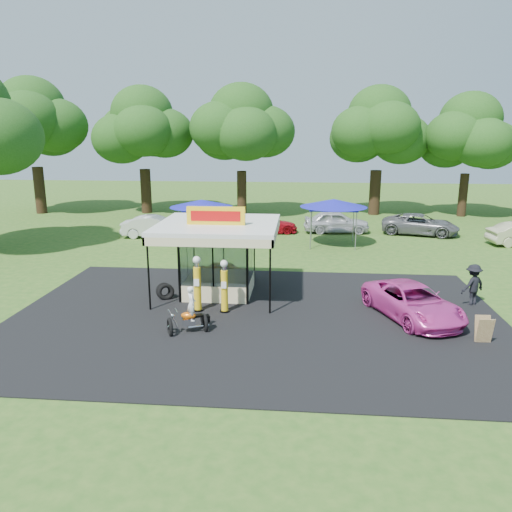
% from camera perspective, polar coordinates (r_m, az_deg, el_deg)
% --- Properties ---
extents(ground, '(120.00, 120.00, 0.00)m').
position_cam_1_polar(ground, '(18.72, -0.60, -9.22)').
color(ground, '#2B571B').
rests_on(ground, ground).
extents(asphalt_apron, '(20.00, 14.00, 0.04)m').
position_cam_1_polar(asphalt_apron, '(20.56, -0.03, -6.99)').
color(asphalt_apron, black).
rests_on(asphalt_apron, ground).
extents(gas_station_kiosk, '(5.40, 5.40, 4.18)m').
position_cam_1_polar(gas_station_kiosk, '(23.12, -4.30, -0.07)').
color(gas_station_kiosk, white).
rests_on(gas_station_kiosk, ground).
extents(gas_pump_left, '(0.45, 0.45, 2.41)m').
position_cam_1_polar(gas_pump_left, '(21.01, -6.72, -3.34)').
color(gas_pump_left, black).
rests_on(gas_pump_left, ground).
extents(gas_pump_right, '(0.42, 0.42, 2.28)m').
position_cam_1_polar(gas_pump_right, '(20.81, -3.63, -3.63)').
color(gas_pump_right, black).
rests_on(gas_pump_right, ground).
extents(motorcycle, '(1.65, 1.28, 1.88)m').
position_cam_1_polar(motorcycle, '(18.99, -7.52, -6.61)').
color(motorcycle, black).
rests_on(motorcycle, ground).
extents(spare_tires, '(0.97, 0.82, 0.78)m').
position_cam_1_polar(spare_tires, '(22.97, -10.36, -4.00)').
color(spare_tires, black).
rests_on(spare_tires, ground).
extents(a_frame_sign, '(0.55, 0.50, 0.98)m').
position_cam_1_polar(a_frame_sign, '(19.78, 24.59, -7.69)').
color(a_frame_sign, '#593819').
rests_on(a_frame_sign, ground).
extents(kiosk_car, '(2.82, 1.13, 0.96)m').
position_cam_1_polar(kiosk_car, '(25.55, -3.44, -1.72)').
color(kiosk_car, yellow).
rests_on(kiosk_car, ground).
extents(pink_sedan, '(3.97, 5.49, 1.39)m').
position_cam_1_polar(pink_sedan, '(21.23, 17.46, -5.03)').
color(pink_sedan, '#DD3CA4').
rests_on(pink_sedan, ground).
extents(spectator_east_a, '(1.38, 1.20, 1.85)m').
position_cam_1_polar(spectator_east_a, '(23.67, 23.54, -3.05)').
color(spectator_east_a, black).
rests_on(spectator_east_a, ground).
extents(bg_car_a, '(4.84, 2.00, 1.56)m').
position_cam_1_polar(bg_car_a, '(36.76, -11.44, 3.32)').
color(bg_car_a, silver).
rests_on(bg_car_a, ground).
extents(bg_car_b, '(4.82, 2.62, 1.33)m').
position_cam_1_polar(bg_car_b, '(37.60, 1.26, 3.65)').
color(bg_car_b, '#B80E19').
rests_on(bg_car_b, ground).
extents(bg_car_c, '(5.01, 2.34, 1.66)m').
position_cam_1_polar(bg_car_c, '(38.18, 9.17, 3.88)').
color(bg_car_c, silver).
rests_on(bg_car_c, ground).
extents(bg_car_d, '(5.98, 3.94, 1.53)m').
position_cam_1_polar(bg_car_d, '(38.91, 18.26, 3.45)').
color(bg_car_d, slate).
rests_on(bg_car_d, ground).
extents(tent_west, '(4.28, 4.28, 2.99)m').
position_cam_1_polar(tent_west, '(33.92, -6.25, 5.95)').
color(tent_west, gray).
rests_on(tent_west, ground).
extents(tent_east, '(4.44, 4.44, 3.10)m').
position_cam_1_polar(tent_east, '(33.55, 8.86, 5.95)').
color(tent_east, gray).
rests_on(tent_east, ground).
extents(oak_far_a, '(10.15, 10.15, 12.03)m').
position_cam_1_polar(oak_far_a, '(50.78, -24.09, 13.07)').
color(oak_far_a, black).
rests_on(oak_far_a, ground).
extents(oak_far_b, '(9.47, 9.47, 11.30)m').
position_cam_1_polar(oak_far_b, '(47.97, -12.79, 13.40)').
color(oak_far_b, black).
rests_on(oak_far_b, ground).
extents(oak_far_c, '(9.64, 9.64, 11.37)m').
position_cam_1_polar(oak_far_c, '(45.34, -1.68, 13.72)').
color(oak_far_c, black).
rests_on(oak_far_c, ground).
extents(oak_far_d, '(9.44, 9.44, 11.24)m').
position_cam_1_polar(oak_far_d, '(47.13, 13.78, 13.28)').
color(oak_far_d, black).
rests_on(oak_far_d, ground).
extents(oak_far_e, '(8.93, 8.93, 10.63)m').
position_cam_1_polar(oak_far_e, '(48.55, 23.11, 12.15)').
color(oak_far_e, black).
rests_on(oak_far_e, ground).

